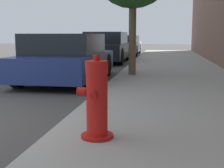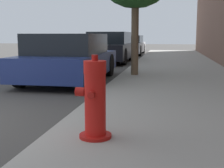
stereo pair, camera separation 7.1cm
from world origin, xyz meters
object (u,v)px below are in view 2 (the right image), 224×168
object	(u,v)px
parked_car_near	(69,58)
parked_car_mid	(111,47)
fire_hydrant	(95,101)
parked_car_far	(129,45)

from	to	relation	value
parked_car_near	parked_car_mid	xyz separation A→B (m)	(-0.00, 6.02, 0.05)
fire_hydrant	parked_car_mid	bearing A→B (deg)	99.69
fire_hydrant	parked_car_mid	xyz separation A→B (m)	(-1.85, 10.81, 0.13)
parked_car_mid	parked_car_far	world-z (taller)	parked_car_mid
fire_hydrant	parked_car_near	xyz separation A→B (m)	(-1.84, 4.79, 0.08)
parked_car_mid	parked_car_far	size ratio (longest dim) A/B	0.94
parked_car_far	fire_hydrant	bearing A→B (deg)	-83.94
fire_hydrant	parked_car_far	bearing A→B (deg)	96.06
fire_hydrant	parked_car_mid	size ratio (longest dim) A/B	0.21
parked_car_near	parked_car_far	size ratio (longest dim) A/B	0.86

